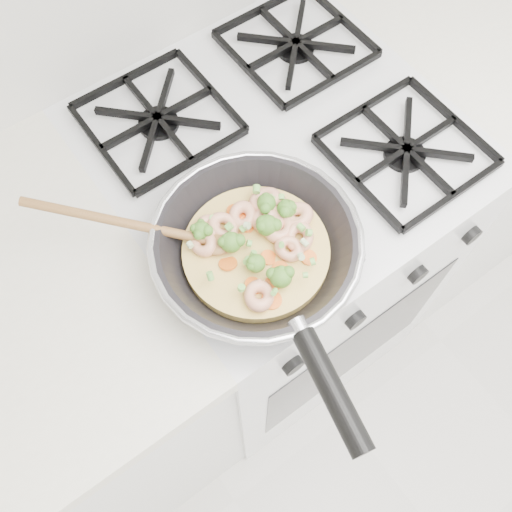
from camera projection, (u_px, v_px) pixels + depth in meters
stove at (273, 254)px, 1.36m from camera, size 0.60×0.60×0.92m
counter_right at (502, 105)px, 1.58m from camera, size 1.00×0.60×0.90m
skillet at (257, 248)px, 0.81m from camera, size 0.40×0.54×0.10m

